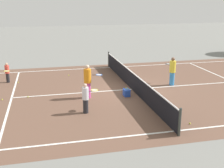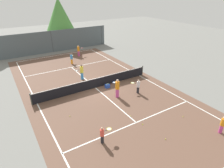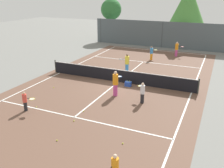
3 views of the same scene
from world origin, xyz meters
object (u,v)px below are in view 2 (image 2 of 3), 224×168
object	(u,v)px
player_5	(82,72)
tennis_ball_3	(131,74)
tennis_ball_4	(70,116)
player_6	(138,86)
player_0	(79,51)
tennis_ball_0	(101,135)
player_4	(223,125)
tennis_ball_6	(131,116)
tennis_ball_2	(183,116)
tennis_ball_5	(143,124)
player_2	(72,58)
tennis_ball_1	(166,139)
player_3	(117,88)
ball_crate	(107,86)
player_1	(103,135)

from	to	relation	value
player_5	tennis_ball_3	xyz separation A→B (m)	(5.31, -1.60, -0.82)
tennis_ball_4	player_6	bearing A→B (deg)	1.49
player_0	tennis_ball_0	distance (m)	17.22
player_4	tennis_ball_6	world-z (taller)	player_4
tennis_ball_2	tennis_ball_3	bearing A→B (deg)	79.49
tennis_ball_5	tennis_ball_0	bearing A→B (deg)	169.41
player_2	tennis_ball_4	bearing A→B (deg)	-112.02
player_4	player_5	xyz separation A→B (m)	(-4.39, 12.74, 0.18)
tennis_ball_1	tennis_ball_5	distance (m)	1.95
tennis_ball_1	tennis_ball_6	xyz separation A→B (m)	(-0.40, 3.17, 0.00)
player_4	tennis_ball_4	bearing A→B (deg)	138.22
player_2	tennis_ball_1	bearing A→B (deg)	-89.98
player_3	tennis_ball_3	world-z (taller)	player_3
player_2	player_0	bearing A→B (deg)	51.52
player_3	tennis_ball_4	xyz separation A→B (m)	(-4.65, -0.57, -0.85)
player_3	tennis_ball_3	xyz separation A→B (m)	(4.18, 3.50, -0.85)
player_4	tennis_ball_2	world-z (taller)	player_4
player_3	ball_crate	distance (m)	2.12
tennis_ball_2	tennis_ball_5	size ratio (longest dim) A/B	1.00
player_5	tennis_ball_0	world-z (taller)	player_5
player_2	tennis_ball_3	distance (m)	8.04
tennis_ball_0	tennis_ball_1	size ratio (longest dim) A/B	1.00
player_2	ball_crate	world-z (taller)	player_2
tennis_ball_4	tennis_ball_3	bearing A→B (deg)	24.71
player_2	tennis_ball_3	size ratio (longest dim) A/B	21.30
player_5	tennis_ball_6	xyz separation A→B (m)	(0.40, -8.09, -0.82)
tennis_ball_0	tennis_ball_1	bearing A→B (deg)	-37.01
player_5	tennis_ball_3	distance (m)	5.61
player_6	tennis_ball_4	size ratio (longest dim) A/B	20.46
tennis_ball_0	player_5	bearing A→B (deg)	73.99
player_5	tennis_ball_2	distance (m)	10.91
player_1	tennis_ball_0	bearing A→B (deg)	68.84
player_5	player_6	xyz separation A→B (m)	(3.13, -5.49, -0.15)
tennis_ball_6	tennis_ball_1	bearing A→B (deg)	-82.82
player_5	player_4	bearing A→B (deg)	-70.99
player_1	tennis_ball_4	bearing A→B (deg)	101.87
player_3	player_5	xyz separation A→B (m)	(-1.13, 5.10, -0.04)
tennis_ball_6	ball_crate	bearing A→B (deg)	79.77
ball_crate	tennis_ball_5	bearing A→B (deg)	-97.16
tennis_ball_1	tennis_ball_4	distance (m)	7.07
player_1	player_5	size ratio (longest dim) A/B	0.73
ball_crate	tennis_ball_4	distance (m)	5.46
ball_crate	tennis_ball_1	bearing A→B (deg)	-93.50
ball_crate	player_2	bearing A→B (deg)	93.55
tennis_ball_0	tennis_ball_3	size ratio (longest dim) A/B	1.00
player_0	ball_crate	bearing A→B (deg)	-98.23
player_4	tennis_ball_5	bearing A→B (deg)	138.67
tennis_ball_1	tennis_ball_2	xyz separation A→B (m)	(2.92, 1.03, 0.00)
player_3	tennis_ball_4	size ratio (longest dim) A/B	26.05
player_4	tennis_ball_3	bearing A→B (deg)	85.26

